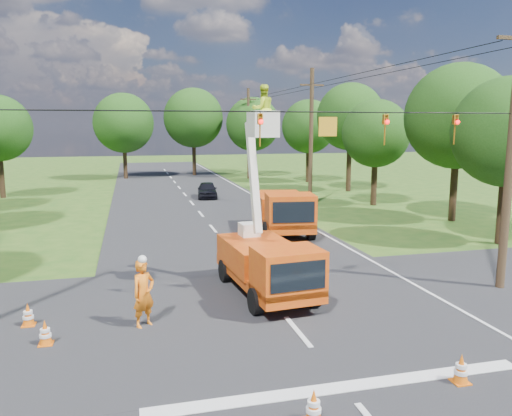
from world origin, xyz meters
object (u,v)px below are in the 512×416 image
object	(u,v)px
traffic_cone_2	(263,259)
pole_right_near	(511,148)
bucket_truck	(267,252)
tree_right_a	(508,132)
traffic_cone_0	(314,406)
second_truck	(284,210)
traffic_cone_1	(461,369)
traffic_cone_3	(264,239)
tree_right_e	(309,127)
tree_right_d	(350,117)
pole_right_mid	(311,137)
ground_worker	(144,294)
tree_right_b	(458,117)
traffic_cone_7	(258,216)
distant_car	(207,190)
tree_far_b	(193,118)
traffic_cone_4	(45,333)
tree_far_a	(124,123)
tree_far_c	(253,124)
traffic_cone_5	(28,315)
tree_right_c	(376,134)
pole_right_far	(248,133)

from	to	relation	value
traffic_cone_2	pole_right_near	world-z (taller)	pole_right_near
bucket_truck	tree_right_a	size ratio (longest dim) A/B	0.88
traffic_cone_0	traffic_cone_2	distance (m)	11.13
second_truck	traffic_cone_1	distance (m)	16.70
traffic_cone_3	tree_right_e	world-z (taller)	tree_right_e
tree_right_d	pole_right_mid	bearing A→B (deg)	-131.99
ground_worker	tree_right_b	bearing A→B (deg)	-2.46
bucket_truck	tree_right_e	distance (m)	36.61
bucket_truck	traffic_cone_7	distance (m)	13.68
traffic_cone_1	traffic_cone_2	size ratio (longest dim) A/B	1.00
traffic_cone_3	pole_right_near	size ratio (longest dim) A/B	0.07
tree_right_a	traffic_cone_0	bearing A→B (deg)	-140.03
distant_car	pole_right_mid	world-z (taller)	pole_right_mid
second_truck	pole_right_mid	xyz separation A→B (m)	(4.88, 8.99, 3.82)
tree_right_e	tree_far_b	bearing A→B (deg)	137.20
traffic_cone_4	tree_right_b	xyz separation A→B (m)	(21.88, 13.13, 6.08)
traffic_cone_2	tree_right_e	distance (m)	33.43
second_truck	traffic_cone_7	xyz separation A→B (m)	(-0.54, 3.63, -0.92)
distant_car	tree_far_a	world-z (taller)	tree_far_a
pole_right_near	pole_right_mid	size ratio (longest dim) A/B	1.00
pole_right_near	tree_right_e	distance (m)	35.41
traffic_cone_4	tree_right_b	size ratio (longest dim) A/B	0.07
traffic_cone_7	tree_right_d	size ratio (longest dim) A/B	0.07
ground_worker	traffic_cone_0	distance (m)	6.61
ground_worker	distant_car	bearing A→B (deg)	42.02
pole_right_near	tree_right_b	distance (m)	13.71
bucket_truck	second_truck	size ratio (longest dim) A/B	1.06
traffic_cone_0	traffic_cone_1	world-z (taller)	same
traffic_cone_7	traffic_cone_3	bearing A→B (deg)	-101.62
pole_right_near	tree_far_a	xyz separation A→B (m)	(-13.50, 43.00, 1.08)
traffic_cone_7	tree_right_a	xyz separation A→B (m)	(10.42, -8.64, 5.20)
traffic_cone_3	tree_far_c	world-z (taller)	tree_far_c
tree_right_b	tree_far_a	xyz separation A→B (m)	(-20.00, 31.00, -0.25)
tree_far_a	tree_far_c	xyz separation A→B (m)	(14.50, -1.00, -0.13)
tree_right_a	traffic_cone_1	bearing A→B (deg)	-132.85
tree_right_b	tree_far_b	distance (m)	35.12
traffic_cone_5	pole_right_mid	distance (m)	25.80
tree_right_c	tree_right_a	bearing A→B (deg)	-88.68
bucket_truck	tree_far_b	bearing A→B (deg)	80.96
pole_right_mid	tree_right_d	size ratio (longest dim) A/B	1.03
second_truck	traffic_cone_4	xyz separation A→B (m)	(-10.50, -12.14, -0.92)
pole_right_mid	tree_right_a	world-z (taller)	pole_right_mid
distant_car	traffic_cone_7	size ratio (longest dim) A/B	5.45
distant_car	tree_right_c	world-z (taller)	tree_right_c
ground_worker	traffic_cone_3	size ratio (longest dim) A/B	2.86
traffic_cone_0	tree_far_b	xyz separation A→B (m)	(4.13, 51.26, 6.45)
traffic_cone_0	traffic_cone_5	xyz separation A→B (m)	(-6.45, 6.65, 0.00)
tree_right_b	ground_worker	bearing A→B (deg)	-147.07
pole_right_far	tree_right_b	world-z (taller)	pole_right_far
traffic_cone_2	tree_right_a	bearing A→B (deg)	5.80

